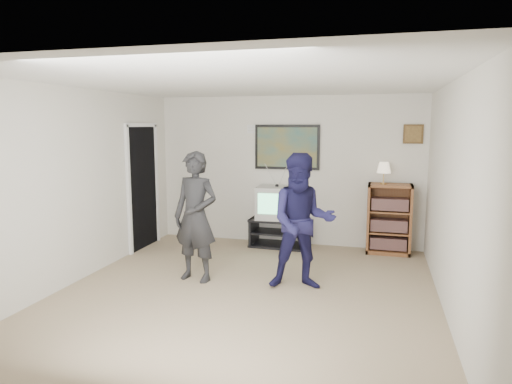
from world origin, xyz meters
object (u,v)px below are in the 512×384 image
at_px(crt_television, 277,202).
at_px(media_stand, 279,232).
at_px(person_tall, 196,217).
at_px(bookshelf, 389,219).
at_px(person_short, 302,222).

bearing_deg(crt_television, media_stand, -3.11).
xyz_separation_m(media_stand, person_tall, (-0.70, -1.91, 0.61)).
distance_m(media_stand, bookshelf, 1.79).
distance_m(crt_television, bookshelf, 1.81).
bearing_deg(crt_television, person_short, -71.55).
distance_m(person_tall, person_short, 1.39).
distance_m(media_stand, person_tall, 2.12).
bearing_deg(person_short, person_tall, 169.43).
bearing_deg(person_tall, crt_television, 80.70).
relative_size(crt_television, person_short, 0.38).
height_order(media_stand, bookshelf, bookshelf).
relative_size(media_stand, crt_television, 1.52).
height_order(media_stand, person_short, person_short).
bearing_deg(person_short, bookshelf, 47.67).
xyz_separation_m(media_stand, person_short, (0.69, -1.85, 0.61)).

